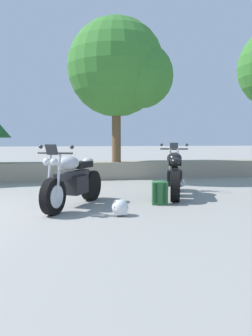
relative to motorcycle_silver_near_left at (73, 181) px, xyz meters
name	(u,v)px	position (x,y,z in m)	size (l,w,h in m)	color
motorcycle_silver_near_left	(73,181)	(0.00, 0.00, 0.00)	(1.22, 1.85, 1.18)	black
motorcycle_black_centre	(174,174)	(2.27, 0.85, 0.00)	(0.92, 2.01, 1.18)	black
rider_backpack	(160,192)	(1.65, -0.08, -0.24)	(0.33, 0.30, 0.47)	#2D6B38
rider_helmet	(120,207)	(0.73, -0.87, -0.35)	(0.28, 0.28, 0.28)	silver
leafy_tree_mid_left	(121,70)	(1.64, 4.04, 2.92)	(3.16, 3.01, 4.44)	brown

